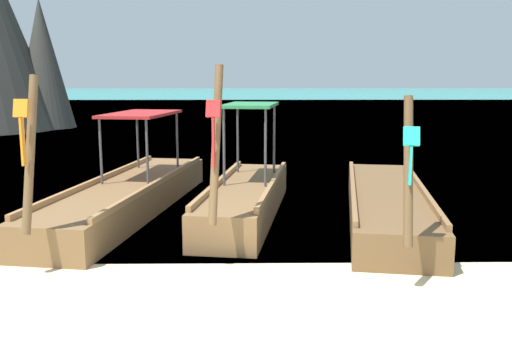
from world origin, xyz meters
name	(u,v)px	position (x,y,z in m)	size (l,w,h in m)	color
ground	(262,338)	(0.00, 0.00, 0.00)	(120.00, 120.00, 0.00)	beige
sea_water	(249,99)	(0.00, 62.37, 0.00)	(120.00, 120.00, 0.00)	teal
longtail_boat_orange_ribbon	(129,194)	(-2.54, 5.62, 0.35)	(2.45, 7.26, 2.72)	brown
longtail_boat_red_ribbon	(246,197)	(-0.19, 5.19, 0.38)	(1.90, 5.67, 2.87)	brown
longtail_boat_turquoise_ribbon	(386,204)	(2.50, 4.93, 0.29)	(2.40, 6.89, 2.45)	brown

